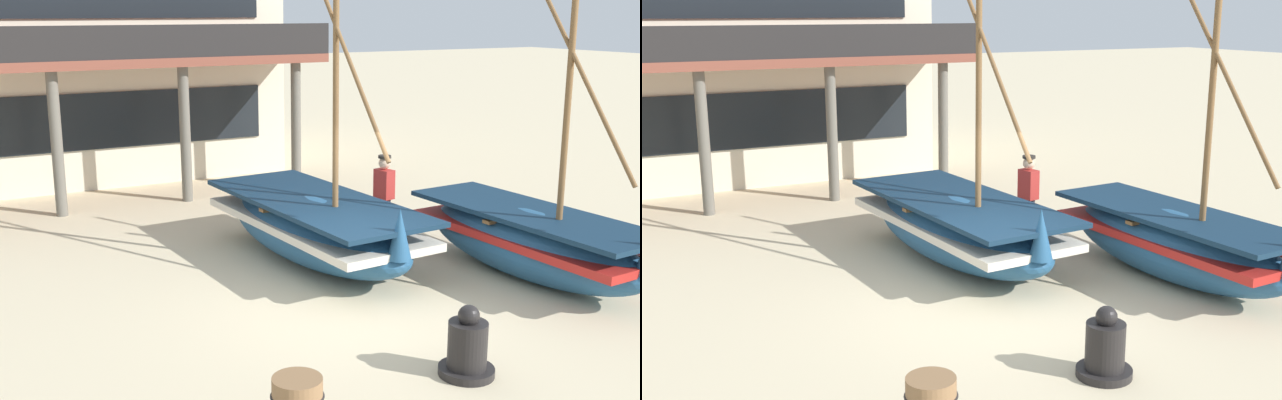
{
  "view_description": "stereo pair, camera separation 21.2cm",
  "coord_description": "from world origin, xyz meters",
  "views": [
    {
      "loc": [
        -5.62,
        -9.35,
        4.29
      ],
      "look_at": [
        0.0,
        1.0,
        1.4
      ],
      "focal_mm": 43.79,
      "sensor_mm": 36.0,
      "label": 1
    },
    {
      "loc": [
        -5.43,
        -9.45,
        4.29
      ],
      "look_at": [
        0.0,
        1.0,
        1.4
      ],
      "focal_mm": 43.79,
      "sensor_mm": 36.0,
      "label": 2
    }
  ],
  "objects": [
    {
      "name": "harbor_building_main",
      "position": [
        -1.38,
        12.73,
        3.22
      ],
      "size": [
        10.19,
        9.2,
        6.43
      ],
      "color": "beige",
      "rests_on": "ground"
    },
    {
      "name": "ground_plane",
      "position": [
        0.0,
        0.0,
        0.0
      ],
      "size": [
        120.0,
        120.0,
        0.0
      ],
      "primitive_type": "plane",
      "color": "beige"
    },
    {
      "name": "fishing_boat_near_left",
      "position": [
        3.23,
        -0.28,
        0.62
      ],
      "size": [
        1.74,
        4.58,
        5.53
      ],
      "color": "#23517A",
      "rests_on": "ground"
    },
    {
      "name": "fisherman_by_hull",
      "position": [
        2.12,
        2.43,
        0.83
      ],
      "size": [
        0.28,
        0.39,
        1.68
      ],
      "color": "#33333D",
      "rests_on": "ground"
    },
    {
      "name": "fishing_boat_centre_large",
      "position": [
        0.55,
        2.13,
        0.62
      ],
      "size": [
        2.22,
        5.04,
        5.99
      ],
      "color": "#23517A",
      "rests_on": "ground"
    },
    {
      "name": "capstan_winch",
      "position": [
        0.05,
        -2.61,
        0.34
      ],
      "size": [
        0.68,
        0.68,
        0.89
      ],
      "color": "black",
      "rests_on": "ground"
    }
  ]
}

